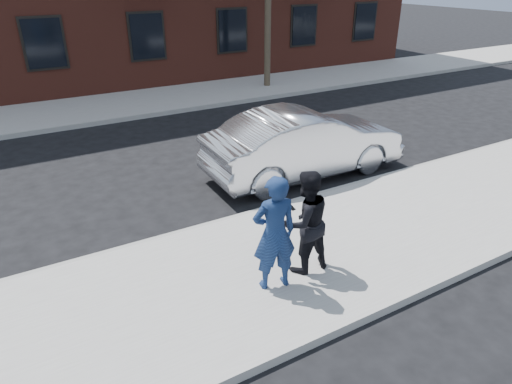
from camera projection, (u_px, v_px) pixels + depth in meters
ground at (363, 231)px, 8.90m from camera, size 100.00×100.00×0.00m
near_sidewalk at (372, 233)px, 8.68m from camera, size 50.00×3.50×0.15m
near_curb at (315, 197)px, 10.07m from camera, size 50.00×0.10×0.15m
far_sidewalk at (164, 99)px, 17.61m from camera, size 50.00×3.50×0.15m
far_curb at (182, 111)px, 16.21m from camera, size 50.00×0.10×0.15m
silver_sedan at (305, 143)px, 11.03m from camera, size 5.00×1.82×1.64m
man_hoodie at (274, 234)px, 6.74m from camera, size 0.75×0.58×1.87m
man_peacoat at (305, 222)px, 7.18m from camera, size 0.86×0.68×1.74m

